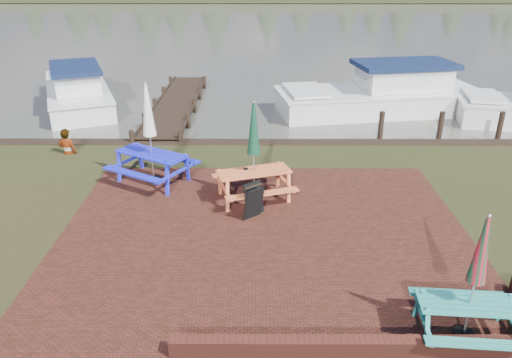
{
  "coord_description": "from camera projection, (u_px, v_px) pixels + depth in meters",
  "views": [
    {
      "loc": [
        -0.15,
        -8.53,
        5.63
      ],
      "look_at": [
        -0.19,
        1.8,
        1.0
      ],
      "focal_mm": 35.0,
      "sensor_mm": 36.0,
      "label": 1
    }
  ],
  "objects": [
    {
      "name": "boat_near",
      "position": [
        383.0,
        96.0,
        20.08
      ],
      "size": [
        8.48,
        4.12,
        2.2
      ],
      "rotation": [
        0.0,
        0.0,
        1.74
      ],
      "color": "silver",
      "rests_on": "ground"
    },
    {
      "name": "ground",
      "position": [
        265.0,
        260.0,
        10.09
      ],
      "size": [
        120.0,
        120.0,
        0.0
      ],
      "primitive_type": "plane",
      "color": "black",
      "rests_on": "ground"
    },
    {
      "name": "water",
      "position": [
        260.0,
        26.0,
        43.85
      ],
      "size": [
        120.0,
        60.0,
        0.02
      ],
      "primitive_type": "cube",
      "color": "#434139",
      "rests_on": "ground"
    },
    {
      "name": "boat_jetty",
      "position": [
        78.0,
        92.0,
        20.92
      ],
      "size": [
        4.77,
        7.29,
        2.0
      ],
      "rotation": [
        0.0,
        0.0,
        0.38
      ],
      "color": "silver",
      "rests_on": "ground"
    },
    {
      "name": "brick_wall",
      "position": [
        404.0,
        339.0,
        7.81
      ],
      "size": [
        6.21,
        1.79,
        0.3
      ],
      "color": "#4C1E16",
      "rests_on": "ground"
    },
    {
      "name": "paving",
      "position": [
        264.0,
        235.0,
        10.99
      ],
      "size": [
        9.0,
        7.5,
        0.02
      ],
      "primitive_type": "cube",
      "color": "#331910",
      "rests_on": "ground"
    },
    {
      "name": "picnic_table_red",
      "position": [
        254.0,
        167.0,
        12.29
      ],
      "size": [
        2.22,
        2.09,
        2.52
      ],
      "rotation": [
        0.0,
        0.0,
        0.31
      ],
      "color": "#D96637",
      "rests_on": "ground"
    },
    {
      "name": "person",
      "position": [
        64.0,
        129.0,
        15.22
      ],
      "size": [
        0.64,
        0.48,
        1.59
      ],
      "primitive_type": "imported",
      "rotation": [
        0.0,
        0.0,
        2.96
      ],
      "color": "gray",
      "rests_on": "ground"
    },
    {
      "name": "picnic_table_blue",
      "position": [
        151.0,
        149.0,
        13.23
      ],
      "size": [
        2.57,
        2.5,
        2.72
      ],
      "rotation": [
        0.0,
        0.0,
        -0.54
      ],
      "color": "#1C22D6",
      "rests_on": "ground"
    },
    {
      "name": "jetty",
      "position": [
        176.0,
        104.0,
        20.34
      ],
      "size": [
        1.76,
        9.08,
        1.0
      ],
      "color": "black",
      "rests_on": "ground"
    },
    {
      "name": "picnic_table_teal",
      "position": [
        471.0,
        298.0,
        7.75
      ],
      "size": [
        1.7,
        1.54,
        2.21
      ],
      "rotation": [
        0.0,
        0.0,
        -0.08
      ],
      "color": "teal",
      "rests_on": "ground"
    },
    {
      "name": "chalkboard",
      "position": [
        254.0,
        201.0,
        11.61
      ],
      "size": [
        0.51,
        0.74,
        0.8
      ],
      "rotation": [
        0.0,
        0.0,
        0.68
      ],
      "color": "black",
      "rests_on": "ground"
    }
  ]
}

